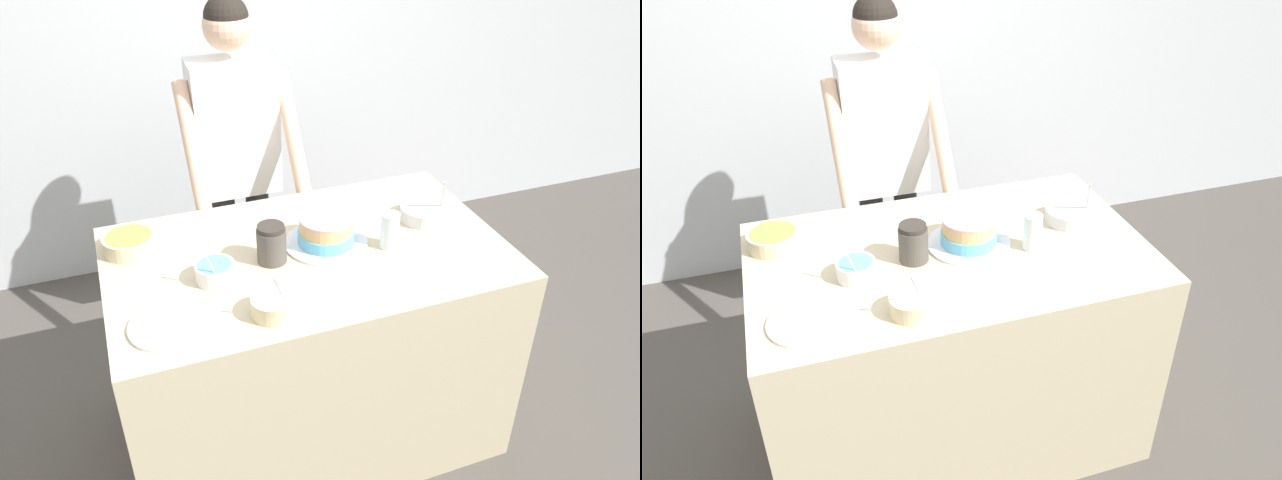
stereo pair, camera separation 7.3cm
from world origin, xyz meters
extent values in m
cube|color=silver|center=(0.00, 2.07, 1.30)|extent=(10.00, 0.05, 2.60)
cube|color=#C6B793|center=(0.00, 0.46, 0.47)|extent=(1.50, 0.91, 0.94)
cylinder|color=#2D2D38|center=(-0.16, 1.26, 0.42)|extent=(0.11, 0.11, 0.84)
cylinder|color=#2D2D38|center=(0.01, 1.26, 0.42)|extent=(0.11, 0.11, 0.84)
cube|color=white|center=(-0.07, 1.26, 1.15)|extent=(0.38, 0.21, 0.63)
cylinder|color=beige|center=(-0.30, 1.09, 1.14)|extent=(0.07, 0.40, 0.53)
cylinder|color=beige|center=(0.15, 1.09, 1.14)|extent=(0.07, 0.40, 0.53)
sphere|color=beige|center=(-0.07, 1.26, 1.60)|extent=(0.21, 0.21, 0.21)
sphere|color=black|center=(-0.07, 1.26, 1.64)|extent=(0.19, 0.19, 0.19)
cylinder|color=silver|center=(0.09, 0.48, 0.95)|extent=(0.32, 0.32, 0.01)
cylinder|color=#60B7E0|center=(0.09, 0.48, 0.98)|extent=(0.22, 0.22, 0.05)
cylinder|color=#DBB275|center=(0.09, 0.48, 1.03)|extent=(0.20, 0.20, 0.05)
cylinder|color=pink|center=(0.09, 0.48, 1.05)|extent=(0.20, 0.20, 0.01)
cylinder|color=beige|center=(-0.23, 0.14, 0.98)|extent=(0.14, 0.14, 0.07)
cylinder|color=white|center=(-0.23, 0.14, 1.00)|extent=(0.12, 0.12, 0.01)
cylinder|color=silver|center=(-0.21, 0.09, 1.04)|extent=(0.07, 0.03, 0.18)
cylinder|color=beige|center=(-0.63, 0.69, 0.98)|extent=(0.20, 0.20, 0.07)
cylinder|color=olive|center=(-0.63, 0.69, 1.00)|extent=(0.17, 0.17, 0.01)
cylinder|color=white|center=(-0.36, 0.39, 0.98)|extent=(0.14, 0.14, 0.07)
cylinder|color=#60B7E0|center=(-0.36, 0.39, 1.00)|extent=(0.12, 0.12, 0.01)
cylinder|color=silver|center=(-0.38, 0.35, 1.03)|extent=(0.06, 0.03, 0.16)
cylinder|color=silver|center=(0.53, 0.52, 0.97)|extent=(0.20, 0.20, 0.06)
cylinder|color=pink|center=(0.53, 0.52, 0.99)|extent=(0.17, 0.17, 0.01)
cylinder|color=silver|center=(0.59, 0.49, 1.04)|extent=(0.04, 0.07, 0.18)
cylinder|color=silver|center=(0.30, 0.38, 1.02)|extent=(0.07, 0.07, 0.14)
cylinder|color=white|center=(-0.56, 0.19, 0.95)|extent=(0.25, 0.25, 0.01)
cylinder|color=#4C4742|center=(-0.14, 0.44, 1.01)|extent=(0.11, 0.11, 0.13)
cylinder|color=#322D28|center=(-0.14, 0.44, 1.08)|extent=(0.10, 0.10, 0.02)
camera|label=1|loc=(-0.64, -1.41, 2.24)|focal=35.00mm
camera|label=2|loc=(-0.57, -1.43, 2.24)|focal=35.00mm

